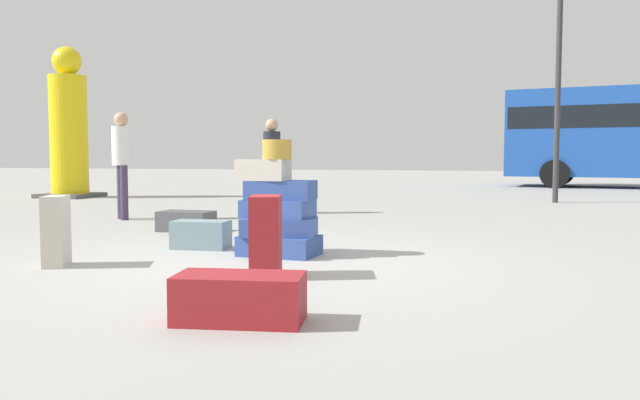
{
  "coord_description": "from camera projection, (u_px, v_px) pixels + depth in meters",
  "views": [
    {
      "loc": [
        2.08,
        -5.46,
        1.0
      ],
      "look_at": [
        -0.05,
        1.99,
        0.46
      ],
      "focal_mm": 35.33,
      "sensor_mm": 36.0,
      "label": 1
    }
  ],
  "objects": [
    {
      "name": "suitcase_cream_white_trunk",
      "position": [
        56.0,
        231.0,
        5.72
      ],
      "size": [
        0.31,
        0.39,
        0.64
      ],
      "primitive_type": "cube",
      "rotation": [
        0.0,
        0.0,
        0.42
      ],
      "color": "beige",
      "rests_on": "ground"
    },
    {
      "name": "person_bearded_onlooker",
      "position": [
        272.0,
        157.0,
        11.0
      ],
      "size": [
        0.3,
        0.31,
        1.66
      ],
      "rotation": [
        0.0,
        0.0,
        -1.02
      ],
      "color": "#3F334C",
      "rests_on": "ground"
    },
    {
      "name": "lamp_post",
      "position": [
        559.0,
        31.0,
        13.42
      ],
      "size": [
        0.36,
        0.36,
        5.54
      ],
      "color": "#333338",
      "rests_on": "ground"
    },
    {
      "name": "suitcase_maroon_foreground_near",
      "position": [
        240.0,
        298.0,
        3.79
      ],
      "size": [
        0.82,
        0.5,
        0.29
      ],
      "primitive_type": "cube",
      "rotation": [
        0.0,
        0.0,
        0.16
      ],
      "color": "maroon",
      "rests_on": "ground"
    },
    {
      "name": "suitcase_tower",
      "position": [
        277.0,
        210.0,
        6.37
      ],
      "size": [
        0.83,
        0.6,
        1.17
      ],
      "color": "#334F99",
      "rests_on": "ground"
    },
    {
      "name": "yellow_dummy_statue",
      "position": [
        69.0,
        131.0,
        15.3
      ],
      "size": [
        1.24,
        1.24,
        3.65
      ],
      "color": "yellow",
      "rests_on": "ground"
    },
    {
      "name": "suitcase_slate_upright_blue",
      "position": [
        201.0,
        235.0,
        6.82
      ],
      "size": [
        0.62,
        0.37,
        0.3
      ],
      "primitive_type": "cube",
      "rotation": [
        0.0,
        0.0,
        0.08
      ],
      "color": "gray",
      "rests_on": "ground"
    },
    {
      "name": "suitcase_charcoal_behind_tower",
      "position": [
        186.0,
        221.0,
        8.41
      ],
      "size": [
        0.71,
        0.43,
        0.27
      ],
      "primitive_type": "cube",
      "rotation": [
        0.0,
        0.0,
        -0.02
      ],
      "color": "#4C4C51",
      "rests_on": "ground"
    },
    {
      "name": "person_tourist_with_camera",
      "position": [
        122.0,
        156.0,
        9.93
      ],
      "size": [
        0.3,
        0.3,
        1.69
      ],
      "rotation": [
        0.0,
        0.0,
        -0.77
      ],
      "color": "#3F334C",
      "rests_on": "ground"
    },
    {
      "name": "ground_plane",
      "position": [
        267.0,
        263.0,
        5.88
      ],
      "size": [
        80.0,
        80.0,
        0.0
      ],
      "primitive_type": "plane",
      "color": "#9E9E99"
    },
    {
      "name": "suitcase_maroon_foreground_far",
      "position": [
        266.0,
        236.0,
        5.22
      ],
      "size": [
        0.34,
        0.46,
        0.68
      ],
      "primitive_type": "cube",
      "rotation": [
        0.0,
        0.0,
        0.27
      ],
      "color": "maroon",
      "rests_on": "ground"
    }
  ]
}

